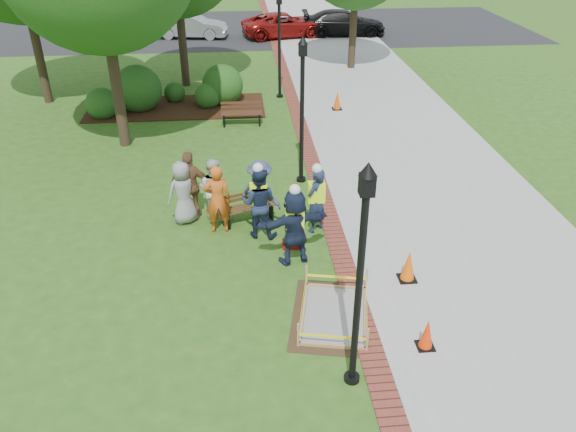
{
  "coord_description": "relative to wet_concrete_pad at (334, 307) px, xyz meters",
  "views": [
    {
      "loc": [
        -0.55,
        -10.06,
        7.55
      ],
      "look_at": [
        0.5,
        1.2,
        1.0
      ],
      "focal_mm": 35.0,
      "sensor_mm": 36.0,
      "label": 1
    }
  ],
  "objects": [
    {
      "name": "parking_lot",
      "position": [
        -1.22,
        28.25,
        -0.23
      ],
      "size": [
        36.0,
        12.0,
        0.01
      ],
      "primitive_type": "cube",
      "color": "black",
      "rests_on": "ground"
    },
    {
      "name": "sidewalk",
      "position": [
        3.78,
        11.25,
        -0.22
      ],
      "size": [
        6.0,
        60.0,
        0.02
      ],
      "primitive_type": "cube",
      "color": "#9E9E99",
      "rests_on": "ground"
    },
    {
      "name": "shrub_b",
      "position": [
        -5.67,
        13.31,
        -0.23
      ],
      "size": [
        1.88,
        1.88,
        1.88
      ],
      "primitive_type": "sphere",
      "color": "#144615",
      "rests_on": "ground"
    },
    {
      "name": "wet_concrete_pad",
      "position": [
        0.0,
        0.0,
        0.0
      ],
      "size": [
        2.13,
        2.6,
        0.55
      ],
      "color": "#47331E",
      "rests_on": "ground"
    },
    {
      "name": "hivis_worker_b",
      "position": [
        0.08,
        3.4,
        0.69
      ],
      "size": [
        0.64,
        0.64,
        1.87
      ],
      "color": "#1A1F46",
      "rests_on": "ground"
    },
    {
      "name": "parked_car_c",
      "position": [
        1.21,
        25.65,
        -0.23
      ],
      "size": [
        2.94,
        4.93,
        1.5
      ],
      "primitive_type": "imported",
      "rotation": [
        0.0,
        0.0,
        1.79
      ],
      "color": "#A11714",
      "rests_on": "ground"
    },
    {
      "name": "ground",
      "position": [
        -1.22,
        1.25,
        -0.23
      ],
      "size": [
        100.0,
        100.0,
        0.0
      ],
      "primitive_type": "plane",
      "color": "#285116",
      "rests_on": "ground"
    },
    {
      "name": "casual_person_d",
      "position": [
        -3.08,
        4.36,
        0.7
      ],
      "size": [
        0.66,
        0.48,
        1.87
      ],
      "color": "brown",
      "rests_on": "ground"
    },
    {
      "name": "lamp_mid",
      "position": [
        0.03,
        6.25,
        2.25
      ],
      "size": [
        0.28,
        0.28,
        4.26
      ],
      "color": "black",
      "rests_on": "ground"
    },
    {
      "name": "hivis_worker_c",
      "position": [
        -1.36,
        3.29,
        0.75
      ],
      "size": [
        0.67,
        0.51,
        1.99
      ],
      "color": "#192741",
      "rests_on": "ground"
    },
    {
      "name": "cone_back",
      "position": [
        1.83,
        1.08,
        0.14
      ],
      "size": [
        0.39,
        0.39,
        0.78
      ],
      "color": "black",
      "rests_on": "ground"
    },
    {
      "name": "shrub_d",
      "position": [
        -2.35,
        13.81,
        -0.23
      ],
      "size": [
        1.67,
        1.67,
        1.67
      ],
      "primitive_type": "sphere",
      "color": "#144615",
      "rests_on": "ground"
    },
    {
      "name": "casual_person_a",
      "position": [
        -3.27,
        4.15,
        0.62
      ],
      "size": [
        0.65,
        0.56,
        1.7
      ],
      "color": "gray",
      "rests_on": "ground"
    },
    {
      "name": "lamp_far",
      "position": [
        0.03,
        14.25,
        2.25
      ],
      "size": [
        0.28,
        0.28,
        4.26
      ],
      "color": "black",
      "rests_on": "ground"
    },
    {
      "name": "lamp_near",
      "position": [
        0.03,
        -1.75,
        2.25
      ],
      "size": [
        0.28,
        0.28,
        4.26
      ],
      "color": "black",
      "rests_on": "ground"
    },
    {
      "name": "casual_person_c",
      "position": [
        -2.5,
        4.33,
        0.6
      ],
      "size": [
        0.63,
        0.54,
        1.68
      ],
      "color": "silver",
      "rests_on": "ground"
    },
    {
      "name": "hivis_worker_a",
      "position": [
        -0.61,
        2.06,
        0.76
      ],
      "size": [
        0.67,
        0.52,
        2.01
      ],
      "color": "#1A2C45",
      "rests_on": "ground"
    },
    {
      "name": "shrub_e",
      "position": [
        -4.34,
        14.11,
        -0.23
      ],
      "size": [
        0.86,
        0.86,
        0.86
      ],
      "primitive_type": "sphere",
      "color": "#144615",
      "rests_on": "ground"
    },
    {
      "name": "bench_near",
      "position": [
        -1.63,
        4.02,
        0.01
      ],
      "size": [
        1.46,
        0.88,
        0.75
      ],
      "color": "#50381B",
      "rests_on": "ground"
    },
    {
      "name": "parked_car_d",
      "position": [
        4.81,
        25.73,
        -0.23
      ],
      "size": [
        2.32,
        4.91,
        1.57
      ],
      "primitive_type": "imported",
      "rotation": [
        0.0,
        0.0,
        1.52
      ],
      "color": "black",
      "rests_on": "ground"
    },
    {
      "name": "mulch_bed",
      "position": [
        -4.22,
        13.25,
        -0.21
      ],
      "size": [
        7.0,
        3.0,
        0.05
      ],
      "primitive_type": "cube",
      "color": "#381E0F",
      "rests_on": "ground"
    },
    {
      "name": "parked_car_b",
      "position": [
        -4.28,
        25.81,
        -0.23
      ],
      "size": [
        2.64,
        4.85,
        1.5
      ],
      "primitive_type": "imported",
      "rotation": [
        0.0,
        0.0,
        1.43
      ],
      "color": "#AAAAB0",
      "rests_on": "ground"
    },
    {
      "name": "cone_far",
      "position": [
        2.17,
        12.46,
        0.13
      ],
      "size": [
        0.38,
        0.38,
        0.75
      ],
      "color": "black",
      "rests_on": "ground"
    },
    {
      "name": "shrub_a",
      "position": [
        -6.94,
        12.45,
        -0.23
      ],
      "size": [
        1.23,
        1.23,
        1.23
      ],
      "primitive_type": "sphere",
      "color": "#144615",
      "rests_on": "ground"
    },
    {
      "name": "brick_edging",
      "position": [
        0.53,
        11.25,
        -0.22
      ],
      "size": [
        0.5,
        60.0,
        0.03
      ],
      "primitive_type": "cube",
      "color": "maroon",
      "rests_on": "ground"
    },
    {
      "name": "cone_front",
      "position": [
        1.58,
        -1.06,
        0.09
      ],
      "size": [
        0.34,
        0.34,
        0.66
      ],
      "color": "black",
      "rests_on": "ground"
    },
    {
      "name": "toolbox",
      "position": [
        -0.63,
        2.63,
        -0.13
      ],
      "size": [
        0.42,
        0.25,
        0.21
      ],
      "primitive_type": "cube",
      "rotation": [
        0.0,
        0.0,
        -0.05
      ],
      "color": "#980B0B",
      "rests_on": "ground"
    },
    {
      "name": "casual_person_b",
      "position": [
        -2.38,
        3.6,
        0.68
      ],
      "size": [
        0.59,
        0.39,
        1.82
      ],
      "color": "#CE5518",
      "rests_on": "ground"
    },
    {
      "name": "bench_far",
      "position": [
        -1.64,
        11.13,
        0.03
      ],
      "size": [
        1.53,
        0.54,
        0.82
      ],
      "color": "#4D281A",
      "rests_on": "ground"
    },
    {
      "name": "casual_person_e",
      "position": [
        -1.3,
        3.88,
        0.65
      ],
      "size": [
        0.67,
        0.63,
        1.77
      ],
      "color": "#393F65",
      "rests_on": "ground"
    },
    {
      "name": "shrub_c",
      "position": [
        -2.95,
        13.29,
        -0.23
      ],
      "size": [
        1.04,
        1.04,
        1.04
      ],
      "primitive_type": "sphere",
      "color": "#144615",
      "rests_on": "ground"
    },
    {
      "name": "parked_car_a",
      "position": [
        -9.12,
        27.24,
        -0.23
      ],
      "size": [
        2.15,
        4.71,
        1.52
      ],
      "primitive_type": "imported",
      "rotation": [
        0.0,
        0.0,
        1.54
      ],
      "color": "#252527",
      "rests_on": "ground"
    }
  ]
}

